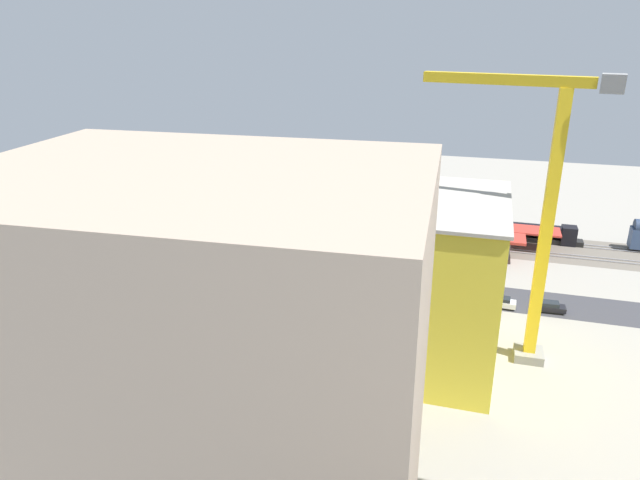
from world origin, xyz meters
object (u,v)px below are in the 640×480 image
object	(u,v)px
parked_car_0	(549,307)
parked_car_6	(276,275)
parked_car_5	(316,282)
street_tree_0	(206,228)
locomotive	(541,233)
parked_car_7	(234,271)
parked_car_4	(360,286)
street_tree_1	(269,231)
platform_canopy_near	(381,227)
platform_canopy_far	(379,217)
parked_car_1	(502,303)
tower_crane	(539,207)
traffic_light	(426,254)
street_tree_2	(168,221)
parked_car_3	(407,292)
parked_car_2	(456,297)
box_truck_1	(268,268)
box_truck_0	(435,289)
construction_building	(334,270)

from	to	relation	value
parked_car_0	parked_car_6	distance (m)	43.57
parked_car_5	street_tree_0	bearing A→B (deg)	-20.78
locomotive	parked_car_7	world-z (taller)	locomotive
parked_car_4	street_tree_1	world-z (taller)	street_tree_1
parked_car_6	street_tree_1	size ratio (longest dim) A/B	0.60
parked_car_0	street_tree_0	distance (m)	60.93
parked_car_4	parked_car_7	world-z (taller)	parked_car_7
parked_car_6	parked_car_7	distance (m)	7.59
platform_canopy_near	platform_canopy_far	distance (m)	7.38
parked_car_1	street_tree_0	size ratio (longest dim) A/B	0.55
parked_car_5	parked_car_0	bearing A→B (deg)	-178.79
platform_canopy_near	street_tree_1	xyz separation A→B (m)	(18.62, 11.77, 1.29)
tower_crane	traffic_light	distance (m)	30.95
parked_car_5	platform_canopy_near	bearing A→B (deg)	-109.21
locomotive	street_tree_2	size ratio (longest dim) A/B	1.96
parked_car_7	street_tree_0	size ratio (longest dim) A/B	0.58
locomotive	parked_car_0	bearing A→B (deg)	88.15
platform_canopy_near	locomotive	size ratio (longest dim) A/B	3.33
parked_car_7	street_tree_0	xyz separation A→B (m)	(9.05, -8.60, 4.23)
parked_car_7	street_tree_2	distance (m)	19.38
parked_car_0	street_tree_0	size ratio (longest dim) A/B	0.62
platform_canopy_near	parked_car_3	xyz separation A→B (m)	(-7.82, 20.57, -3.47)
parked_car_7	tower_crane	bearing A→B (deg)	163.08
parked_car_3	parked_car_4	size ratio (longest dim) A/B	0.91
platform_canopy_far	locomotive	xyz separation A→B (m)	(-31.98, -4.13, -1.94)
tower_crane	street_tree_2	bearing A→B (deg)	-19.53
parked_car_2	locomotive	bearing A→B (deg)	-115.05
tower_crane	traffic_light	size ratio (longest dim) A/B	5.44
parked_car_5	tower_crane	xyz separation A→B (m)	(-31.53, 13.64, 19.69)
box_truck_1	street_tree_2	world-z (taller)	street_tree_2
parked_car_4	parked_car_6	distance (m)	14.55
parked_car_3	parked_car_7	distance (m)	29.81
parked_car_4	street_tree_2	world-z (taller)	street_tree_2
parked_car_1	parked_car_2	world-z (taller)	parked_car_1
parked_car_7	box_truck_1	world-z (taller)	box_truck_1
parked_car_5	tower_crane	bearing A→B (deg)	156.60
parked_car_6	box_truck_0	xyz separation A→B (m)	(-26.55, 0.62, 0.94)
parked_car_2	parked_car_3	xyz separation A→B (m)	(7.60, 0.27, 0.01)
parked_car_2	parked_car_1	bearing A→B (deg)	178.48
parked_car_5	traffic_light	xyz separation A→B (m)	(-17.05, -8.48, 3.61)
street_tree_2	traffic_light	distance (m)	48.65
parked_car_4	construction_building	size ratio (longest dim) A/B	0.11
platform_canopy_near	construction_building	bearing A→B (deg)	89.78
platform_canopy_far	box_truck_1	xyz separation A→B (m)	(14.17, 26.74, -1.97)
street_tree_1	traffic_light	xyz separation A→B (m)	(-28.43, 0.52, -1.11)
parked_car_1	tower_crane	world-z (taller)	tower_crane
parked_car_2	parked_car_6	size ratio (longest dim) A/B	0.93
locomotive	tower_crane	size ratio (longest dim) A/B	0.44
parked_car_2	street_tree_1	size ratio (longest dim) A/B	0.56
parked_car_6	tower_crane	distance (m)	45.75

